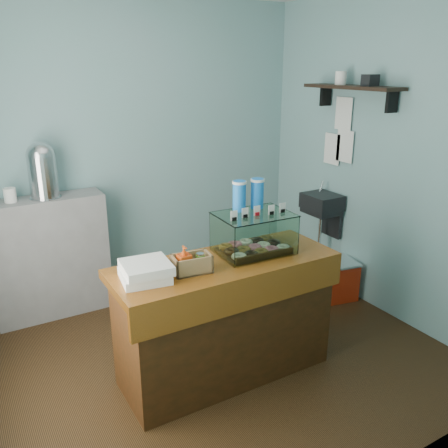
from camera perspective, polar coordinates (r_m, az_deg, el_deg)
ground at (r=3.91m, az=-1.81°, el=-15.42°), size 3.50×3.50×0.00m
room_shell at (r=3.29m, az=-1.77°, el=10.17°), size 3.54×3.04×2.82m
counter at (r=3.48m, az=0.15°, el=-11.21°), size 1.60×0.60×0.90m
back_shelf at (r=4.53m, az=-20.20°, el=-3.76°), size 1.00×0.32×1.10m
display_case at (r=3.42m, az=3.43°, el=-0.66°), size 0.55×0.41×0.51m
condiment_crate at (r=3.09m, az=-4.09°, el=-4.68°), size 0.27×0.18×0.19m
pastry_boxes at (r=3.03m, az=-9.43°, el=-5.63°), size 0.33×0.34×0.12m
coffee_urn at (r=4.30m, az=-21.05°, el=6.19°), size 0.26×0.26×0.48m
red_cooler at (r=4.78m, az=12.92°, el=-6.53°), size 0.49×0.41×0.38m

